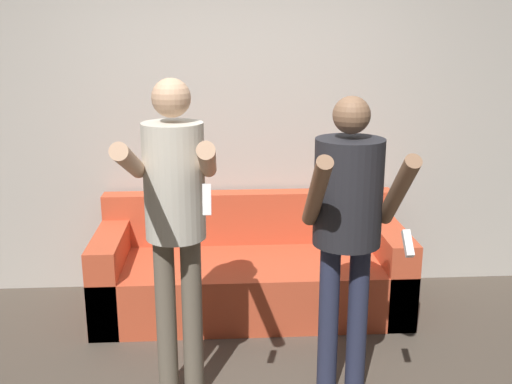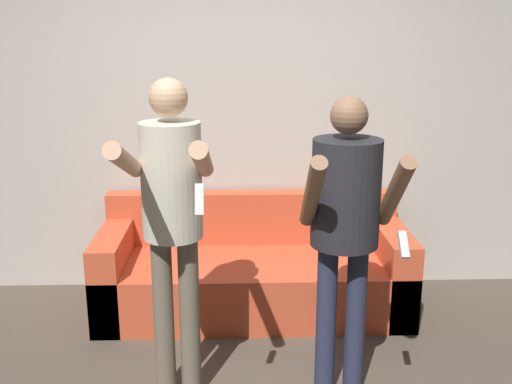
# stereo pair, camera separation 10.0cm
# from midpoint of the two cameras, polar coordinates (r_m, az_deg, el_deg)

# --- Properties ---
(wall_back) EXTENTS (6.40, 0.06, 2.70)m
(wall_back) POSITION_cam_midpoint_polar(r_m,az_deg,el_deg) (4.54, -0.97, 7.33)
(wall_back) COLOR #B7B2A8
(wall_back) RESTS_ON ground_plane
(couch) EXTENTS (2.18, 0.86, 0.79)m
(couch) POSITION_cam_midpoint_polar(r_m,az_deg,el_deg) (4.39, 0.41, -7.66)
(couch) COLOR #C64C2D
(couch) RESTS_ON ground_plane
(person_standing_left) EXTENTS (0.43, 0.75, 1.75)m
(person_standing_left) POSITION_cam_midpoint_polar(r_m,az_deg,el_deg) (3.08, -7.07, -1.49)
(person_standing_left) COLOR #6B6051
(person_standing_left) RESTS_ON ground_plane
(person_standing_right) EXTENTS (0.48, 0.64, 1.66)m
(person_standing_right) POSITION_cam_midpoint_polar(r_m,az_deg,el_deg) (3.15, 9.43, -2.13)
(person_standing_right) COLOR #282D47
(person_standing_right) RESTS_ON ground_plane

